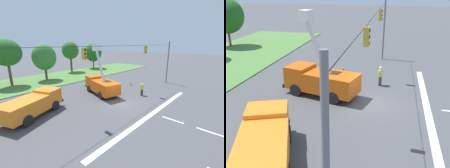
% 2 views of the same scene
% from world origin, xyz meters
% --- Properties ---
extents(ground_plane, '(200.00, 200.00, 0.00)m').
position_xyz_m(ground_plane, '(0.00, 0.00, 0.00)').
color(ground_plane, '#4C4C4F').
extents(grass_verge, '(56.00, 12.00, 0.10)m').
position_xyz_m(grass_verge, '(0.00, 18.00, 0.05)').
color(grass_verge, '#517F3D').
rests_on(grass_verge, ground).
extents(lane_markings, '(17.60, 15.25, 0.01)m').
position_xyz_m(lane_markings, '(0.00, -5.52, 0.00)').
color(lane_markings, silver).
rests_on(lane_markings, ground).
extents(signal_gantry, '(26.20, 0.33, 7.20)m').
position_xyz_m(signal_gantry, '(-0.02, -0.00, 4.25)').
color(signal_gantry, slate).
rests_on(signal_gantry, ground).
extents(tree_centre, '(4.46, 4.16, 7.57)m').
position_xyz_m(tree_centre, '(-6.19, 18.31, 5.42)').
color(tree_centre, brown).
rests_on(tree_centre, ground).
extents(tree_east, '(4.36, 3.73, 6.78)m').
position_xyz_m(tree_east, '(-0.41, 18.00, 4.34)').
color(tree_east, brown).
rests_on(tree_east, ground).
extents(tree_far_east, '(4.07, 3.67, 7.26)m').
position_xyz_m(tree_far_east, '(7.73, 21.75, 5.16)').
color(tree_far_east, brown).
rests_on(tree_far_east, ground).
extents(tree_east_end, '(4.48, 4.86, 6.84)m').
position_xyz_m(tree_east_end, '(14.96, 21.78, 4.38)').
color(tree_east_end, brown).
rests_on(tree_east_end, ground).
extents(utility_truck_bucket_lift, '(3.82, 6.43, 6.67)m').
position_xyz_m(utility_truck_bucket_lift, '(0.82, 4.21, 1.41)').
color(utility_truck_bucket_lift, '#D6560F').
rests_on(utility_truck_bucket_lift, ground).
extents(utility_truck_support_near, '(6.51, 4.41, 2.14)m').
position_xyz_m(utility_truck_support_near, '(-8.09, 4.48, 1.20)').
color(utility_truck_support_near, orange).
rests_on(utility_truck_support_near, ground).
extents(road_worker, '(0.61, 0.37, 1.77)m').
position_xyz_m(road_worker, '(4.03, -0.35, 1.00)').
color(road_worker, '#383842').
rests_on(road_worker, ground).
extents(traffic_cone_mid_left, '(0.36, 0.36, 0.79)m').
position_xyz_m(traffic_cone_mid_left, '(7.18, 3.64, 0.39)').
color(traffic_cone_mid_left, orange).
rests_on(traffic_cone_mid_left, ground).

